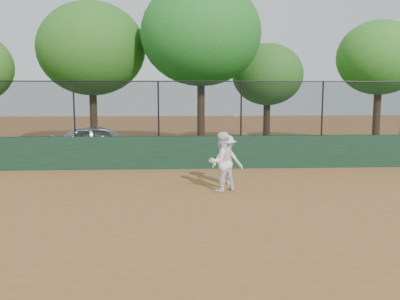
{
  "coord_description": "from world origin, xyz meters",
  "views": [
    {
      "loc": [
        0.15,
        -10.13,
        2.86
      ],
      "look_at": [
        0.8,
        2.2,
        1.2
      ],
      "focal_mm": 40.0,
      "sensor_mm": 36.0,
      "label": 1
    }
  ],
  "objects_px": {
    "tree_1": "(91,49)",
    "tree_4": "(380,58)",
    "parked_car": "(99,141)",
    "player_second": "(221,162)",
    "tree_3": "(268,75)",
    "tree_2": "(201,34)",
    "player_main": "(227,160)"
  },
  "relations": [
    {
      "from": "tree_1",
      "to": "tree_4",
      "type": "bearing_deg",
      "value": -2.57
    },
    {
      "from": "player_second",
      "to": "tree_2",
      "type": "xyz_separation_m",
      "value": [
        -0.14,
        8.16,
        4.54
      ]
    },
    {
      "from": "tree_1",
      "to": "parked_car",
      "type": "bearing_deg",
      "value": -75.04
    },
    {
      "from": "tree_4",
      "to": "parked_car",
      "type": "bearing_deg",
      "value": -171.77
    },
    {
      "from": "player_second",
      "to": "tree_4",
      "type": "height_order",
      "value": "tree_4"
    },
    {
      "from": "player_main",
      "to": "tree_2",
      "type": "height_order",
      "value": "tree_2"
    },
    {
      "from": "parked_car",
      "to": "tree_2",
      "type": "xyz_separation_m",
      "value": [
        4.49,
        1.13,
        4.69
      ]
    },
    {
      "from": "player_second",
      "to": "tree_3",
      "type": "distance_m",
      "value": 11.68
    },
    {
      "from": "player_second",
      "to": "tree_1",
      "type": "xyz_separation_m",
      "value": [
        -5.3,
        9.55,
        3.97
      ]
    },
    {
      "from": "tree_4",
      "to": "tree_3",
      "type": "bearing_deg",
      "value": 159.75
    },
    {
      "from": "parked_car",
      "to": "tree_1",
      "type": "height_order",
      "value": "tree_1"
    },
    {
      "from": "player_main",
      "to": "tree_3",
      "type": "height_order",
      "value": "tree_3"
    },
    {
      "from": "player_second",
      "to": "tree_2",
      "type": "bearing_deg",
      "value": -118.92
    },
    {
      "from": "tree_3",
      "to": "tree_2",
      "type": "bearing_deg",
      "value": -143.83
    },
    {
      "from": "player_second",
      "to": "player_main",
      "type": "height_order",
      "value": "player_main"
    },
    {
      "from": "tree_1",
      "to": "tree_3",
      "type": "height_order",
      "value": "tree_1"
    },
    {
      "from": "player_main",
      "to": "tree_1",
      "type": "height_order",
      "value": "tree_1"
    },
    {
      "from": "parked_car",
      "to": "tree_3",
      "type": "bearing_deg",
      "value": -80.63
    },
    {
      "from": "player_second",
      "to": "player_main",
      "type": "relative_size",
      "value": 0.79
    },
    {
      "from": "player_main",
      "to": "tree_4",
      "type": "xyz_separation_m",
      "value": [
        8.25,
        7.97,
        3.64
      ]
    },
    {
      "from": "player_second",
      "to": "tree_4",
      "type": "xyz_separation_m",
      "value": [
        8.52,
        8.93,
        3.55
      ]
    },
    {
      "from": "player_second",
      "to": "tree_3",
      "type": "relative_size",
      "value": 0.32
    },
    {
      "from": "tree_4",
      "to": "player_second",
      "type": "bearing_deg",
      "value": -133.67
    },
    {
      "from": "tree_1",
      "to": "tree_4",
      "type": "relative_size",
      "value": 1.14
    },
    {
      "from": "player_second",
      "to": "tree_4",
      "type": "relative_size",
      "value": 0.27
    },
    {
      "from": "tree_1",
      "to": "tree_3",
      "type": "xyz_separation_m",
      "value": [
        8.77,
        1.24,
        -1.16
      ]
    },
    {
      "from": "player_main",
      "to": "tree_1",
      "type": "bearing_deg",
      "value": 122.98
    },
    {
      "from": "parked_car",
      "to": "tree_2",
      "type": "distance_m",
      "value": 6.59
    },
    {
      "from": "player_main",
      "to": "tree_1",
      "type": "xyz_separation_m",
      "value": [
        -5.57,
        8.59,
        4.07
      ]
    },
    {
      "from": "tree_1",
      "to": "player_second",
      "type": "bearing_deg",
      "value": -60.97
    },
    {
      "from": "parked_car",
      "to": "tree_1",
      "type": "distance_m",
      "value": 4.88
    },
    {
      "from": "tree_3",
      "to": "tree_4",
      "type": "relative_size",
      "value": 0.85
    }
  ]
}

